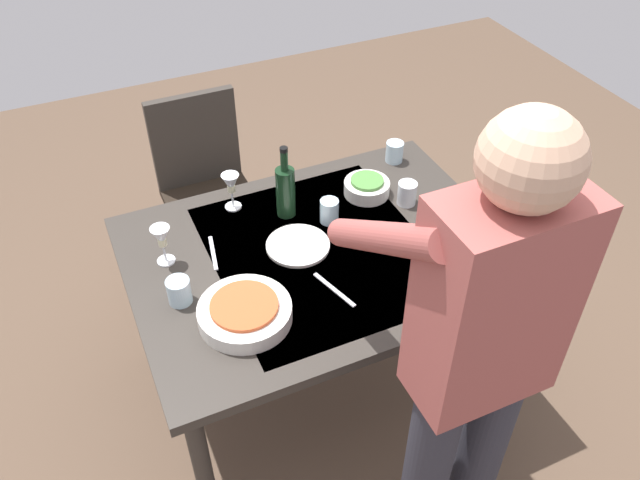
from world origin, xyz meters
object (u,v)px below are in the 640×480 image
side_bowl_salad (367,187)px  water_cup_near_right (329,211)px  wine_bottle (285,190)px  serving_bowl_pasta (245,312)px  wine_glass_left (231,185)px  water_cup_far_left (179,291)px  water_cup_far_right (407,193)px  wine_glass_right (162,239)px  person_server (475,356)px  chair_near (205,180)px  dinner_plate_near (298,245)px  dining_table (320,266)px  water_cup_near_left (394,152)px

side_bowl_salad → water_cup_near_right: bearing=24.9°
wine_bottle → serving_bowl_pasta: 0.56m
wine_glass_left → water_cup_far_left: bearing=52.1°
water_cup_near_right → water_cup_far_left: water_cup_near_right is taller
water_cup_far_right → side_bowl_salad: bearing=-45.9°
water_cup_far_right → wine_glass_right: bearing=-3.2°
person_server → side_bowl_salad: person_server is taller
water_cup_near_right → water_cup_far_left: bearing=16.0°
wine_glass_right → water_cup_near_right: (-0.61, 0.03, -0.06)m
chair_near → dinner_plate_near: bearing=98.6°
dining_table → chair_near: (0.19, -0.88, -0.14)m
water_cup_far_right → dinner_plate_near: bearing=7.7°
person_server → serving_bowl_pasta: size_ratio=5.63×
dining_table → water_cup_far_right: water_cup_far_right is taller
wine_glass_right → water_cup_near_left: wine_glass_right is taller
wine_bottle → wine_glass_left: size_ratio=1.96×
water_cup_near_right → serving_bowl_pasta: (0.45, 0.34, -0.01)m
wine_bottle → dinner_plate_near: bearing=80.1°
dining_table → dinner_plate_near: size_ratio=5.85×
chair_near → dinner_plate_near: 0.87m
water_cup_far_left → person_server: bearing=130.5°
side_bowl_salad → dinner_plate_near: size_ratio=0.78×
person_server → wine_glass_left: bearing=-75.0°
wine_bottle → side_bowl_salad: (-0.34, 0.01, -0.08)m
person_server → serving_bowl_pasta: person_server is taller
wine_glass_left → serving_bowl_pasta: (0.15, 0.57, -0.07)m
water_cup_near_right → serving_bowl_pasta: bearing=37.0°
dining_table → side_bowl_salad: 0.40m
water_cup_near_left → water_cup_far_right: size_ratio=0.95×
dining_table → chair_near: 0.91m
chair_near → water_cup_near_right: bearing=111.3°
water_cup_near_right → side_bowl_salad: 0.23m
wine_glass_left → person_server: bearing=105.0°
wine_glass_left → water_cup_far_left: size_ratio=1.68×
chair_near → wine_glass_left: bearing=88.5°
water_cup_far_right → wine_bottle: bearing=-16.0°
dining_table → person_server: (-0.10, 0.76, 0.30)m
water_cup_near_left → serving_bowl_pasta: size_ratio=0.29×
water_cup_near_right → serving_bowl_pasta: water_cup_near_right is taller
dinner_plate_near → water_cup_near_right: bearing=-152.1°
water_cup_far_left → water_cup_near_left: bearing=-157.4°
chair_near → water_cup_far_left: (0.33, 0.92, 0.26)m
dining_table → person_server: size_ratio=0.80×
water_cup_near_left → water_cup_near_right: bearing=31.4°
dining_table → dinner_plate_near: bearing=-39.1°
wine_bottle → water_cup_far_left: size_ratio=3.29×
water_cup_near_left → water_cup_far_left: 1.12m
water_cup_far_left → dining_table: bearing=-175.8°
wine_bottle → dinner_plate_near: wine_bottle is taller
water_cup_near_left → water_cup_far_left: water_cup_far_left is taller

